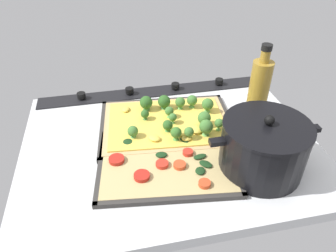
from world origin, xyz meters
The scene contains 8 objects.
ground_plane centered at (0.00, 0.00, -1.50)cm, with size 80.85×62.94×3.00cm, color silver.
stove_control_panel centered at (0.00, -27.97, 0.55)cm, with size 77.62×7.00×2.60cm.
baking_tray_front centered at (-0.69, -7.05, 0.36)cm, with size 41.74×32.23×1.30cm.
broccoli_pizza centered at (-1.85, -6.89, 2.09)cm, with size 39.12×29.61×6.11cm.
baking_tray_back centered at (2.67, 8.74, 0.37)cm, with size 37.81×30.87×1.30cm.
veggie_pizza_back centered at (2.80, 8.93, 1.05)cm, with size 35.13×28.19×1.90cm.
cooking_pot centered at (-19.88, 15.02, 6.83)cm, with size 27.70×20.90×15.97cm.
oil_bottle centered at (-27.97, -6.13, 10.01)cm, with size 5.94×5.94×23.77cm.
Camera 1 is at (14.64, 67.68, 56.00)cm, focal length 33.91 mm.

